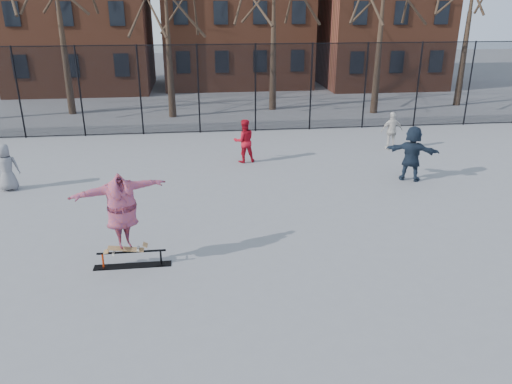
{
  "coord_description": "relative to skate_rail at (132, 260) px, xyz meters",
  "views": [
    {
      "loc": [
        -1.53,
        -9.85,
        5.86
      ],
      "look_at": [
        -0.16,
        1.5,
        1.4
      ],
      "focal_mm": 35.0,
      "sensor_mm": 36.0,
      "label": 1
    }
  ],
  "objects": [
    {
      "name": "fence",
      "position": [
        3.16,
        12.32,
        1.9
      ],
      "size": [
        34.03,
        0.07,
        4.0
      ],
      "color": "black",
      "rests_on": "ground"
    },
    {
      "name": "skater",
      "position": [
        -0.12,
        0.0,
        1.23
      ],
      "size": [
        2.24,
        1.43,
        1.78
      ],
      "primitive_type": "imported",
      "rotation": [
        0.0,
        0.0,
        0.42
      ],
      "color": "#3D3A92",
      "rests_on": "skateboard"
    },
    {
      "name": "skateboard",
      "position": [
        -0.12,
        0.0,
        0.29
      ],
      "size": [
        0.88,
        0.21,
        0.1
      ],
      "primitive_type": null,
      "color": "olive",
      "rests_on": "skate_rail"
    },
    {
      "name": "ground",
      "position": [
        3.17,
        -0.68,
        -0.15
      ],
      "size": [
        100.0,
        100.0,
        0.0
      ],
      "primitive_type": "plane",
      "color": "slate"
    },
    {
      "name": "bystander_red",
      "position": [
        3.38,
        7.63,
        0.67
      ],
      "size": [
        0.88,
        0.73,
        1.65
      ],
      "primitive_type": "imported",
      "rotation": [
        0.0,
        0.0,
        3.29
      ],
      "color": "#B40F20",
      "rests_on": "ground"
    },
    {
      "name": "bystander_white",
      "position": [
        9.57,
        8.61,
        0.63
      ],
      "size": [
        0.91,
        0.38,
        1.56
      ],
      "primitive_type": "imported",
      "rotation": [
        0.0,
        0.0,
        3.14
      ],
      "color": "beige",
      "rests_on": "ground"
    },
    {
      "name": "skate_rail",
      "position": [
        0.0,
        0.0,
        0.0
      ],
      "size": [
        1.79,
        0.27,
        0.39
      ],
      "color": "black",
      "rests_on": "ground"
    },
    {
      "name": "bystander_grey",
      "position": [
        -4.52,
        5.57,
        0.62
      ],
      "size": [
        0.84,
        0.64,
        1.54
      ],
      "primitive_type": "imported",
      "rotation": [
        0.0,
        0.0,
        3.37
      ],
      "color": "slate",
      "rests_on": "ground"
    },
    {
      "name": "bystander_navy",
      "position": [
        8.83,
        4.93,
        0.8
      ],
      "size": [
        1.83,
        1.29,
        1.9
      ],
      "primitive_type": "imported",
      "rotation": [
        0.0,
        0.0,
        2.68
      ],
      "color": "#1B2636",
      "rests_on": "ground"
    }
  ]
}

